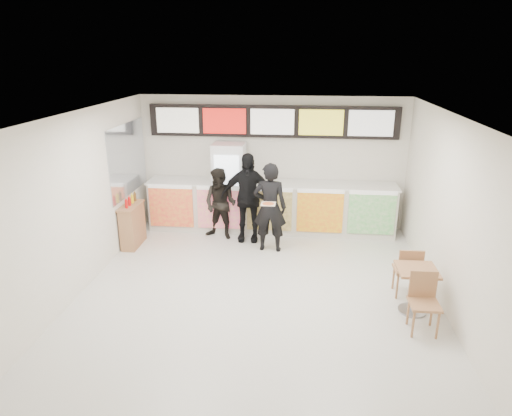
# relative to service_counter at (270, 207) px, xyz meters

# --- Properties ---
(floor) EXTENTS (7.00, 7.00, 0.00)m
(floor) POSITION_rel_service_counter_xyz_m (-0.00, -3.09, -0.57)
(floor) COLOR beige
(floor) RESTS_ON ground
(ceiling) EXTENTS (7.00, 7.00, 0.00)m
(ceiling) POSITION_rel_service_counter_xyz_m (-0.00, -3.09, 2.43)
(ceiling) COLOR white
(ceiling) RESTS_ON wall_back
(wall_back) EXTENTS (6.00, 0.00, 6.00)m
(wall_back) POSITION_rel_service_counter_xyz_m (-0.00, 0.41, 0.93)
(wall_back) COLOR silver
(wall_back) RESTS_ON floor
(wall_left) EXTENTS (0.00, 7.00, 7.00)m
(wall_left) POSITION_rel_service_counter_xyz_m (-3.00, -3.09, 0.93)
(wall_left) COLOR silver
(wall_left) RESTS_ON floor
(wall_right) EXTENTS (0.00, 7.00, 7.00)m
(wall_right) POSITION_rel_service_counter_xyz_m (3.00, -3.09, 0.93)
(wall_right) COLOR silver
(wall_right) RESTS_ON floor
(service_counter) EXTENTS (5.56, 0.77, 1.14)m
(service_counter) POSITION_rel_service_counter_xyz_m (0.00, 0.00, 0.00)
(service_counter) COLOR silver
(service_counter) RESTS_ON floor
(menu_board) EXTENTS (5.50, 0.14, 0.70)m
(menu_board) POSITION_rel_service_counter_xyz_m (0.00, 0.32, 1.88)
(menu_board) COLOR black
(menu_board) RESTS_ON wall_back
(drinks_fridge) EXTENTS (0.70, 0.67, 2.00)m
(drinks_fridge) POSITION_rel_service_counter_xyz_m (-0.93, 0.02, 0.43)
(drinks_fridge) COLOR white
(drinks_fridge) RESTS_ON floor
(mirror_panel) EXTENTS (0.01, 2.00, 1.50)m
(mirror_panel) POSITION_rel_service_counter_xyz_m (-2.99, -0.64, 1.18)
(mirror_panel) COLOR #B2B7BF
(mirror_panel) RESTS_ON wall_left
(customer_main) EXTENTS (0.69, 0.47, 1.85)m
(customer_main) POSITION_rel_service_counter_xyz_m (0.07, -1.08, 0.35)
(customer_main) COLOR black
(customer_main) RESTS_ON floor
(customer_left) EXTENTS (0.90, 0.79, 1.57)m
(customer_left) POSITION_rel_service_counter_xyz_m (-1.05, -0.54, 0.21)
(customer_left) COLOR black
(customer_left) RESTS_ON floor
(customer_mid) EXTENTS (1.13, 0.47, 1.93)m
(customer_mid) POSITION_rel_service_counter_xyz_m (-0.46, -0.58, 0.39)
(customer_mid) COLOR black
(customer_mid) RESTS_ON floor
(pizza_slice) EXTENTS (0.36, 0.36, 0.02)m
(pizza_slice) POSITION_rel_service_counter_xyz_m (0.07, -1.53, 0.58)
(pizza_slice) COLOR beige
(pizza_slice) RESTS_ON customer_main
(cafe_table) EXTENTS (0.61, 1.52, 0.89)m
(cafe_table) POSITION_rel_service_counter_xyz_m (2.50, -3.23, -0.05)
(cafe_table) COLOR #AE7C4F
(cafe_table) RESTS_ON floor
(condiment_ledge) EXTENTS (0.33, 0.81, 1.07)m
(condiment_ledge) POSITION_rel_service_counter_xyz_m (-2.82, -1.14, -0.11)
(condiment_ledge) COLOR #AE7C4F
(condiment_ledge) RESTS_ON floor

